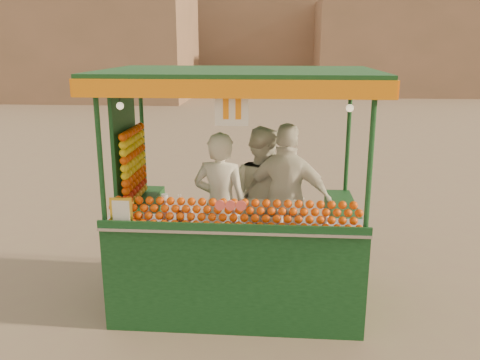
# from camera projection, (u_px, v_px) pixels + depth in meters

# --- Properties ---
(ground) EXTENTS (90.00, 90.00, 0.00)m
(ground) POSITION_uv_depth(u_px,v_px,m) (235.00, 287.00, 5.79)
(ground) COLOR #766154
(ground) RESTS_ON ground
(building_left) EXTENTS (10.00, 6.00, 6.00)m
(building_left) POSITION_uv_depth(u_px,v_px,m) (89.00, 37.00, 24.90)
(building_left) COLOR #956D54
(building_left) RESTS_ON ground
(building_right) EXTENTS (9.00, 6.00, 5.00)m
(building_right) POSITION_uv_depth(u_px,v_px,m) (398.00, 47.00, 27.69)
(building_right) COLOR #956D54
(building_right) RESTS_ON ground
(building_center) EXTENTS (14.00, 7.00, 7.00)m
(building_center) POSITION_uv_depth(u_px,v_px,m) (244.00, 31.00, 33.86)
(building_center) COLOR #956D54
(building_center) RESTS_ON ground
(juice_cart) EXTENTS (2.72, 1.76, 2.47)m
(juice_cart) POSITION_uv_depth(u_px,v_px,m) (231.00, 233.00, 5.24)
(juice_cart) COLOR #0F3917
(juice_cart) RESTS_ON ground
(vendor_left) EXTENTS (0.62, 0.46, 1.57)m
(vendor_left) POSITION_uv_depth(u_px,v_px,m) (220.00, 206.00, 5.27)
(vendor_left) COLOR silver
(vendor_left) RESTS_ON ground
(vendor_middle) EXTENTS (0.97, 0.95, 1.58)m
(vendor_middle) POSITION_uv_depth(u_px,v_px,m) (262.00, 196.00, 5.58)
(vendor_middle) COLOR white
(vendor_middle) RESTS_ON ground
(vendor_right) EXTENTS (1.03, 0.62, 1.65)m
(vendor_right) POSITION_uv_depth(u_px,v_px,m) (287.00, 201.00, 5.30)
(vendor_right) COLOR silver
(vendor_right) RESTS_ON ground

